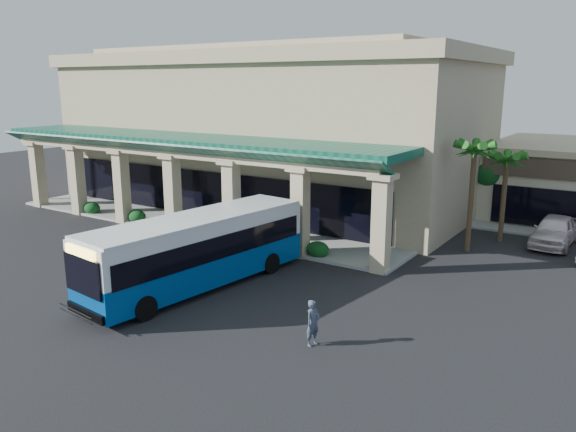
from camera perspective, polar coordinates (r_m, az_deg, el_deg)
The scene contains 10 objects.
ground at distance 26.22m, azimuth -7.69°, elevation -6.41°, with size 110.00×110.00×0.00m, color black.
main_building at distance 42.36m, azimuth -1.89°, elevation 9.08°, with size 30.80×14.80×11.35m, color tan, non-canonical shape.
arcade at distance 35.63m, azimuth -10.42°, elevation 3.48°, with size 30.00×6.20×5.70m, color #0B4534, non-canonical shape.
palm_0 at distance 31.04m, azimuth 18.15°, elevation 2.44°, with size 2.40×2.40×6.60m, color #1C5617, non-canonical shape.
palm_1 at distance 33.75m, azimuth 21.11°, elevation 2.35°, with size 2.40×2.40×5.80m, color #1C5617, non-canonical shape.
palm_2 at distance 46.56m, azimuth -23.80°, elevation 5.16°, with size 2.40×2.40×6.20m, color #1C5617, non-canonical shape.
broadleaf_tree at distance 39.08m, azimuth 19.81°, elevation 3.11°, with size 2.60×2.60×4.81m, color #0D3A14, non-canonical shape.
transit_bus at distance 24.93m, azimuth -9.07°, elevation -3.62°, with size 2.68×11.52×3.22m, color #024191, non-canonical shape.
pedestrian at distance 19.54m, azimuth 2.55°, elevation -10.80°, with size 0.60×0.39×1.63m, color #3C475A.
car_silver at distance 34.48m, azimuth 25.47°, elevation -1.35°, with size 1.98×4.93×1.68m, color silver.
Camera 1 is at (16.35, -18.52, 8.79)m, focal length 35.00 mm.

